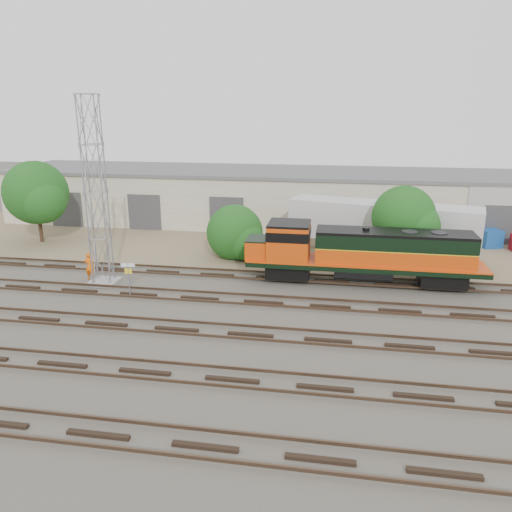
% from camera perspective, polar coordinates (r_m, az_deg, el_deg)
% --- Properties ---
extents(ground, '(140.00, 140.00, 0.00)m').
position_cam_1_polar(ground, '(28.95, 0.42, -6.54)').
color(ground, '#47423A').
rests_on(ground, ground).
extents(dirt_strip, '(80.00, 16.00, 0.02)m').
position_cam_1_polar(dirt_strip, '(43.01, 3.60, 1.36)').
color(dirt_strip, '#726047').
rests_on(dirt_strip, ground).
extents(tracks, '(80.00, 20.40, 0.28)m').
position_cam_1_polar(tracks, '(26.23, -0.63, -8.95)').
color(tracks, black).
rests_on(tracks, ground).
extents(warehouse, '(58.40, 10.40, 5.30)m').
position_cam_1_polar(warehouse, '(50.16, 4.68, 6.68)').
color(warehouse, beige).
rests_on(warehouse, ground).
extents(locomotive, '(15.59, 2.74, 3.75)m').
position_cam_1_polar(locomotive, '(33.59, 11.83, 0.40)').
color(locomotive, black).
rests_on(locomotive, tracks).
extents(signal_tower, '(1.79, 1.79, 12.15)m').
position_cam_1_polar(signal_tower, '(33.68, -17.80, 6.54)').
color(signal_tower, gray).
rests_on(signal_tower, ground).
extents(sign_post, '(0.89, 0.12, 2.17)m').
position_cam_1_polar(sign_post, '(31.97, -14.38, -1.87)').
color(sign_post, gray).
rests_on(sign_post, ground).
extents(worker, '(0.72, 0.48, 1.95)m').
position_cam_1_polar(worker, '(35.87, -18.48, -1.09)').
color(worker, orange).
rests_on(worker, ground).
extents(semi_trailer, '(14.51, 6.19, 4.38)m').
position_cam_1_polar(semi_trailer, '(39.47, 14.68, 3.53)').
color(semi_trailer, '#BEBEBE').
rests_on(semi_trailer, ground).
extents(dumpster_blue, '(1.99, 1.92, 1.50)m').
position_cam_1_polar(dumpster_blue, '(46.32, 25.17, 1.84)').
color(dumpster_blue, '#154793').
rests_on(dumpster_blue, ground).
extents(tree_west, '(5.65, 5.38, 7.04)m').
position_cam_1_polar(tree_west, '(46.38, -23.69, 6.43)').
color(tree_west, '#382619').
rests_on(tree_west, ground).
extents(tree_mid, '(4.63, 4.41, 4.41)m').
position_cam_1_polar(tree_mid, '(38.81, -2.17, 2.45)').
color(tree_mid, '#382619').
rests_on(tree_mid, ground).
extents(tree_east, '(4.73, 4.50, 6.08)m').
position_cam_1_polar(tree_east, '(37.15, 16.87, 4.04)').
color(tree_east, '#382619').
rests_on(tree_east, ground).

